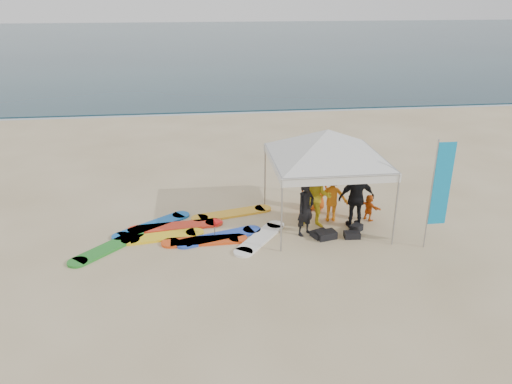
{
  "coord_description": "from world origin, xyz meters",
  "views": [
    {
      "loc": [
        -1.35,
        -10.97,
        6.81
      ],
      "look_at": [
        0.34,
        2.6,
        1.2
      ],
      "focal_mm": 35.0,
      "sensor_mm": 36.0,
      "label": 1
    }
  ],
  "objects": [
    {
      "name": "feather_flag",
      "position": [
        5.15,
        0.83,
        1.86
      ],
      "size": [
        0.54,
        0.04,
        3.17
      ],
      "color": "#A5A5A8",
      "rests_on": "ground"
    },
    {
      "name": "ocean",
      "position": [
        0.0,
        60.0,
        0.04
      ],
      "size": [
        160.0,
        84.0,
        0.08
      ],
      "primitive_type": "cube",
      "color": "#0C2633",
      "rests_on": "ground"
    },
    {
      "name": "person_orange_a",
      "position": [
        2.75,
        2.9,
        0.81
      ],
      "size": [
        1.13,
        0.76,
        1.62
      ],
      "primitive_type": "imported",
      "rotation": [
        0.0,
        0.0,
        2.98
      ],
      "color": "orange",
      "rests_on": "ground"
    },
    {
      "name": "shoreline_foam",
      "position": [
        0.0,
        18.2,
        0.0
      ],
      "size": [
        160.0,
        1.2,
        0.01
      ],
      "primitive_type": "cube",
      "color": "silver",
      "rests_on": "ground"
    },
    {
      "name": "gear_pile",
      "position": [
        2.58,
        1.78,
        0.1
      ],
      "size": [
        1.7,
        0.82,
        0.22
      ],
      "color": "black",
      "rests_on": "ground"
    },
    {
      "name": "person_orange_b",
      "position": [
        2.44,
        3.79,
        0.87
      ],
      "size": [
        0.92,
        0.66,
        1.74
      ],
      "primitive_type": "imported",
      "rotation": [
        0.0,
        0.0,
        3.01
      ],
      "color": "#D75313",
      "rests_on": "ground"
    },
    {
      "name": "person_black_b",
      "position": [
        3.36,
        2.36,
        0.95
      ],
      "size": [
        1.12,
        0.48,
        1.9
      ],
      "primitive_type": "imported",
      "rotation": [
        0.0,
        0.0,
        3.15
      ],
      "color": "black",
      "rests_on": "ground"
    },
    {
      "name": "canopy_tent",
      "position": [
        2.47,
        2.71,
        3.0
      ],
      "size": [
        4.56,
        4.56,
        3.44
      ],
      "color": "#A5A5A8",
      "rests_on": "ground"
    },
    {
      "name": "marker_pennant",
      "position": [
        -0.82,
        2.14,
        0.49
      ],
      "size": [
        0.28,
        0.28,
        0.64
      ],
      "color": "#A5A5A8",
      "rests_on": "ground"
    },
    {
      "name": "ground",
      "position": [
        0.0,
        0.0,
        0.0
      ],
      "size": [
        120.0,
        120.0,
        0.0
      ],
      "primitive_type": "plane",
      "color": "beige",
      "rests_on": "ground"
    },
    {
      "name": "person_yellow",
      "position": [
        2.14,
        2.5,
        0.97
      ],
      "size": [
        1.08,
        0.93,
        1.94
      ],
      "primitive_type": "imported",
      "rotation": [
        0.0,
        0.0,
        -0.22
      ],
      "color": "yellow",
      "rests_on": "ground"
    },
    {
      "name": "person_seated",
      "position": [
        3.94,
        2.76,
        0.43
      ],
      "size": [
        0.63,
        0.81,
        0.85
      ],
      "primitive_type": "imported",
      "rotation": [
        0.0,
        0.0,
        2.12
      ],
      "color": "#D95A13",
      "rests_on": "ground"
    },
    {
      "name": "surfboard_spread",
      "position": [
        -1.66,
        2.51,
        0.04
      ],
      "size": [
        6.01,
        3.3,
        0.07
      ],
      "color": "blue",
      "rests_on": "ground"
    },
    {
      "name": "person_black_a",
      "position": [
        1.74,
        2.04,
        0.84
      ],
      "size": [
        0.73,
        0.67,
        1.68
      ],
      "primitive_type": "imported",
      "rotation": [
        0.0,
        0.0,
        0.57
      ],
      "color": "black",
      "rests_on": "ground"
    }
  ]
}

